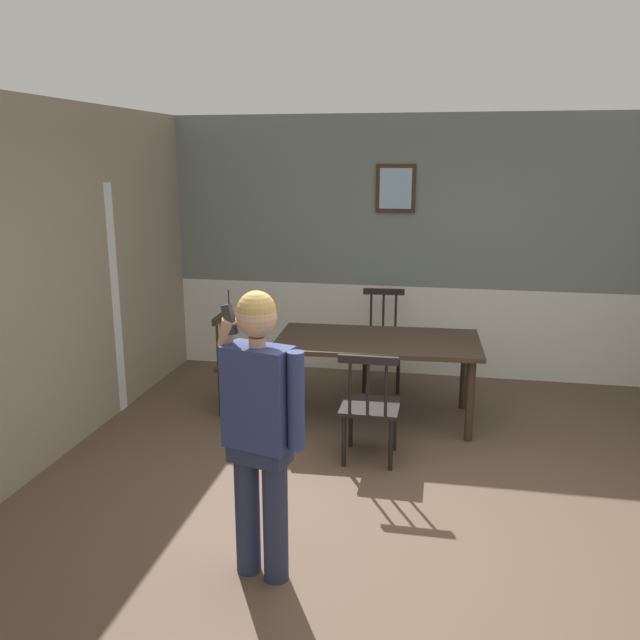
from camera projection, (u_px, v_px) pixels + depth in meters
name	position (u px, v px, depth m)	size (l,w,h in m)	color
ground_plane	(407.00, 517.00, 4.38)	(6.77, 6.77, 0.00)	brown
room_back_partition	(429.00, 253.00, 7.00)	(5.64, 0.17, 2.75)	slate
room_left_partition	(4.00, 297.00, 4.57)	(0.13, 6.15, 2.75)	gray
dining_table	(378.00, 348.00, 5.87)	(1.83, 1.03, 0.75)	#38281E
chair_near_window	(370.00, 406.00, 5.09)	(0.45, 0.45, 0.90)	black
chair_by_doorway	(238.00, 363.00, 6.10)	(0.43, 0.43, 0.93)	#2D2319
chair_at_table_head	(382.00, 342.00, 6.74)	(0.45, 0.45, 1.00)	black
person_figure	(260.00, 421.00, 3.55)	(0.51, 0.28, 1.65)	#282E49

